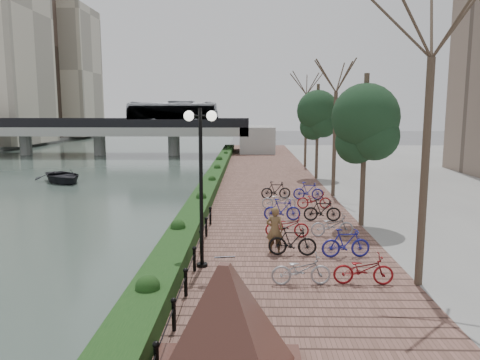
{
  "coord_description": "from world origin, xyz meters",
  "views": [
    {
      "loc": [
        3.11,
        -11.01,
        5.51
      ],
      "look_at": [
        2.64,
        12.13,
        2.0
      ],
      "focal_mm": 35.0,
      "sensor_mm": 36.0,
      "label": 1
    }
  ],
  "objects_px": {
    "lamppost": "(201,154)",
    "motorcycle": "(228,286)",
    "pedestrian": "(275,230)",
    "boat": "(63,176)",
    "granite_monument": "(225,329)"
  },
  "relations": [
    {
      "from": "granite_monument",
      "to": "pedestrian",
      "type": "relative_size",
      "value": 2.74
    },
    {
      "from": "lamppost",
      "to": "pedestrian",
      "type": "bearing_deg",
      "value": 31.61
    },
    {
      "from": "lamppost",
      "to": "boat",
      "type": "xyz_separation_m",
      "value": [
        -12.65,
        20.31,
        -3.64
      ]
    },
    {
      "from": "lamppost",
      "to": "pedestrian",
      "type": "height_order",
      "value": "lamppost"
    },
    {
      "from": "motorcycle",
      "to": "boat",
      "type": "distance_m",
      "value": 27.11
    },
    {
      "from": "lamppost",
      "to": "motorcycle",
      "type": "relative_size",
      "value": 2.81
    },
    {
      "from": "granite_monument",
      "to": "boat",
      "type": "bearing_deg",
      "value": 116.9
    },
    {
      "from": "motorcycle",
      "to": "boat",
      "type": "relative_size",
      "value": 0.39
    },
    {
      "from": "granite_monument",
      "to": "boat",
      "type": "xyz_separation_m",
      "value": [
        -13.74,
        27.08,
        -1.22
      ]
    },
    {
      "from": "granite_monument",
      "to": "boat",
      "type": "relative_size",
      "value": 0.99
    },
    {
      "from": "lamppost",
      "to": "pedestrian",
      "type": "distance_m",
      "value": 3.98
    },
    {
      "from": "lamppost",
      "to": "pedestrian",
      "type": "xyz_separation_m",
      "value": [
        2.41,
        1.48,
        -2.8
      ]
    },
    {
      "from": "lamppost",
      "to": "motorcycle",
      "type": "xyz_separation_m",
      "value": [
        0.98,
        -3.12,
        -3.07
      ]
    },
    {
      "from": "motorcycle",
      "to": "pedestrian",
      "type": "relative_size",
      "value": 1.09
    },
    {
      "from": "lamppost",
      "to": "motorcycle",
      "type": "distance_m",
      "value": 4.48
    }
  ]
}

